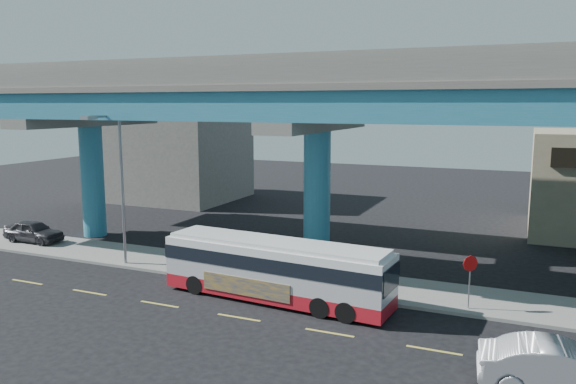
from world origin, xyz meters
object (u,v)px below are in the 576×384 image
at_px(street_lamp, 114,168).
at_px(stop_sign, 470,271).
at_px(sedan, 561,369).
at_px(transit_bus, 276,268).
at_px(parked_car, 34,231).

xyz_separation_m(street_lamp, stop_sign, (18.10, 0.76, -3.67)).
bearing_deg(sedan, transit_bus, 63.82).
height_order(street_lamp, stop_sign, street_lamp).
bearing_deg(sedan, street_lamp, 69.74).
bearing_deg(street_lamp, stop_sign, 2.39).
height_order(transit_bus, street_lamp, street_lamp).
distance_m(transit_bus, street_lamp, 10.74).
xyz_separation_m(transit_bus, street_lamp, (-9.91, 1.17, 3.97)).
bearing_deg(parked_car, street_lamp, -105.23).
bearing_deg(stop_sign, sedan, -77.83).
bearing_deg(stop_sign, parked_car, 160.65).
distance_m(sedan, street_lamp, 22.55).
height_order(transit_bus, stop_sign, transit_bus).
height_order(transit_bus, sedan, transit_bus).
distance_m(street_lamp, stop_sign, 18.49).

